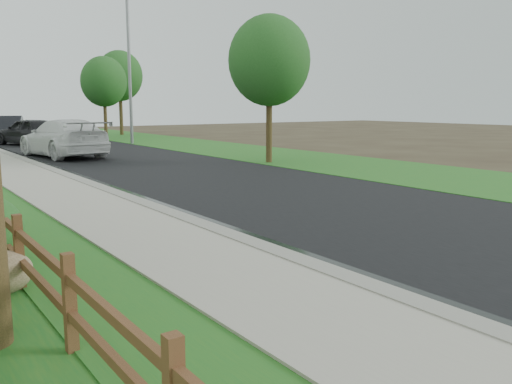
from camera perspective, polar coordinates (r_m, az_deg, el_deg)
road at (r=38.99m, az=-20.60°, el=4.84°), size 8.00×90.00×0.02m
verge_far at (r=41.25m, az=-11.26°, el=5.48°), size 6.00×90.00×0.04m
ranch_fence at (r=9.41m, az=-25.15°, el=-3.83°), size 0.12×16.92×1.10m
white_suv at (r=28.44m, az=-19.62°, el=5.37°), size 3.28×6.63×1.85m
dark_car_mid at (r=37.33m, az=-22.77°, el=5.90°), size 3.80×5.50×1.74m
dark_car_far at (r=46.26m, az=-24.52°, el=6.26°), size 3.13×5.42×1.69m
streetlight at (r=36.70m, az=-13.52°, el=13.85°), size 2.33×0.32×10.08m
tree_near_right at (r=24.14m, az=1.41°, el=13.63°), size 3.57×3.57×6.43m
tree_mid_right at (r=42.12m, az=-15.72°, el=11.11°), size 3.36×3.36×6.09m
tree_far_right at (r=47.46m, az=-14.17°, el=11.76°), size 3.81×3.81×7.02m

